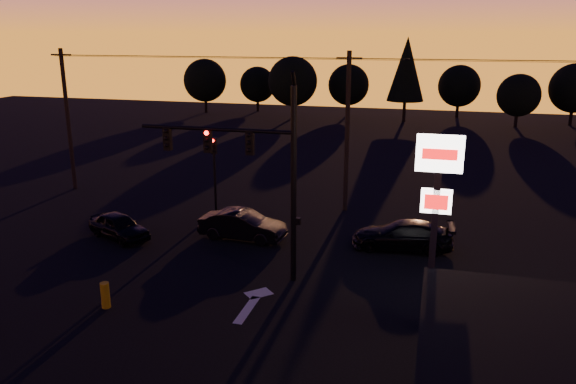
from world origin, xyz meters
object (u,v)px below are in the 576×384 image
bollard (105,295)px  car_mid (243,225)px  car_left (119,226)px  traffic_signal_mast (255,162)px  secondary_signal (214,164)px  car_right (403,235)px  pylon_sign (437,192)px  suv_parked (549,378)px

bollard → car_mid: (2.51, 8.24, 0.21)m
car_left → car_mid: 6.19m
traffic_signal_mast → bollard: (-4.57, -4.19, -4.44)m
secondary_signal → car_left: bearing=-122.5°
car_right → secondary_signal: bearing=-108.7°
car_left → car_mid: size_ratio=0.85×
traffic_signal_mast → car_left: (-8.07, 2.53, -4.31)m
car_left → car_right: size_ratio=0.78×
secondary_signal → pylon_sign: size_ratio=0.64×
traffic_signal_mast → suv_parked: (10.47, -5.83, -4.23)m
traffic_signal_mast → car_right: bearing=39.6°
pylon_sign → car_mid: pylon_sign is taller
car_mid → car_right: size_ratio=0.92×
secondary_signal → car_mid: secondary_signal is taller
secondary_signal → car_mid: size_ratio=1.00×
traffic_signal_mast → pylon_sign: 7.52m
traffic_signal_mast → car_right: 8.56m
car_mid → car_left: bearing=108.5°
traffic_signal_mast → secondary_signal: 9.19m
car_right → car_left: bearing=-85.1°
pylon_sign → car_mid: 12.02m
car_left → suv_parked: suv_parked is taller
pylon_sign → suv_parked: 6.34m
car_mid → traffic_signal_mast: bearing=-148.8°
car_left → suv_parked: (18.54, -8.36, 0.08)m
car_left → secondary_signal: bearing=-7.6°
traffic_signal_mast → car_left: traffic_signal_mast is taller
bollard → car_left: bearing=117.5°
car_left → pylon_sign: bearing=-83.5°
secondary_signal → traffic_signal_mast: bearing=-56.8°
secondary_signal → car_left: size_ratio=1.18×
car_left → suv_parked: bearing=-89.4°
bollard → car_right: size_ratio=0.21×
secondary_signal → car_left: (-3.16, -4.96, -2.23)m
bollard → car_left: size_ratio=0.27×
pylon_sign → car_right: 8.48m
traffic_signal_mast → suv_parked: traffic_signal_mast is taller
traffic_signal_mast → car_right: (5.73, 4.73, -4.25)m
traffic_signal_mast → bollard: traffic_signal_mast is taller
car_right → pylon_sign: bearing=6.6°
secondary_signal → car_mid: 4.95m
secondary_signal → car_right: bearing=-14.6°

